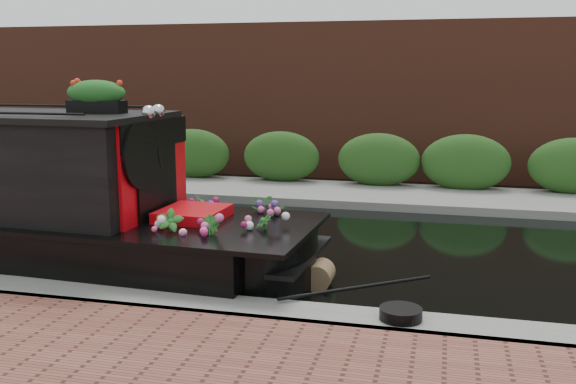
# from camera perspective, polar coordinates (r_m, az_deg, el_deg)

# --- Properties ---
(ground) EXTENTS (80.00, 80.00, 0.00)m
(ground) POSITION_cam_1_polar(r_m,az_deg,el_deg) (10.73, -7.42, -4.35)
(ground) COLOR black
(ground) RESTS_ON ground
(near_bank_coping) EXTENTS (40.00, 0.60, 0.50)m
(near_bank_coping) POSITION_cam_1_polar(r_m,az_deg,el_deg) (7.90, -16.27, -10.29)
(near_bank_coping) COLOR gray
(near_bank_coping) RESTS_ON ground
(far_bank_path) EXTENTS (40.00, 2.40, 0.34)m
(far_bank_path) POSITION_cam_1_polar(r_m,az_deg,el_deg) (14.62, -1.45, -0.21)
(far_bank_path) COLOR gray
(far_bank_path) RESTS_ON ground
(far_hedge) EXTENTS (40.00, 1.10, 2.80)m
(far_hedge) POSITION_cam_1_polar(r_m,az_deg,el_deg) (15.47, -0.56, 0.41)
(far_hedge) COLOR #234C19
(far_hedge) RESTS_ON ground
(far_brick_wall) EXTENTS (40.00, 1.00, 8.00)m
(far_brick_wall) POSITION_cam_1_polar(r_m,az_deg,el_deg) (17.49, 1.16, 1.61)
(far_brick_wall) COLOR brown
(far_brick_wall) RESTS_ON ground
(rope_fender) EXTENTS (0.35, 0.42, 0.35)m
(rope_fender) POSITION_cam_1_polar(r_m,az_deg,el_deg) (8.38, 2.83, -7.37)
(rope_fender) COLOR brown
(rope_fender) RESTS_ON ground
(coiled_mooring_rope) EXTENTS (0.44, 0.44, 0.12)m
(coiled_mooring_rope) POSITION_cam_1_polar(r_m,az_deg,el_deg) (6.84, 9.99, -10.59)
(coiled_mooring_rope) COLOR black
(coiled_mooring_rope) RESTS_ON near_bank_coping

